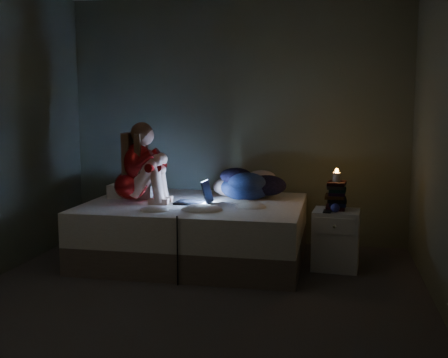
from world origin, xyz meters
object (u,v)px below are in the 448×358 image
(candle, at_px, (337,179))
(phone, at_px, (328,211))
(bed, at_px, (195,231))
(nightstand, at_px, (336,239))
(laptop, at_px, (193,192))
(woman, at_px, (130,162))

(candle, xyz_separation_m, phone, (-0.06, -0.15, -0.27))
(bed, bearing_deg, nightstand, -1.74)
(nightstand, xyz_separation_m, candle, (-0.01, 0.05, 0.55))
(laptop, distance_m, candle, 1.32)
(phone, bearing_deg, bed, 172.90)
(bed, distance_m, nightstand, 1.32)
(nightstand, relative_size, candle, 6.72)
(woman, bearing_deg, laptop, 0.84)
(phone, bearing_deg, laptop, 176.78)
(bed, height_order, laptop, laptop)
(candle, bearing_deg, laptop, -176.02)
(woman, height_order, phone, woman)
(bed, distance_m, candle, 1.42)
(woman, distance_m, candle, 1.91)
(bed, bearing_deg, phone, -6.54)
(nightstand, bearing_deg, laptop, -173.63)
(woman, relative_size, phone, 5.45)
(woman, height_order, candle, woman)
(bed, bearing_deg, woman, -168.95)
(bed, xyz_separation_m, phone, (1.25, -0.14, 0.27))
(nightstand, xyz_separation_m, phone, (-0.07, -0.10, 0.27))
(woman, height_order, laptop, woman)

